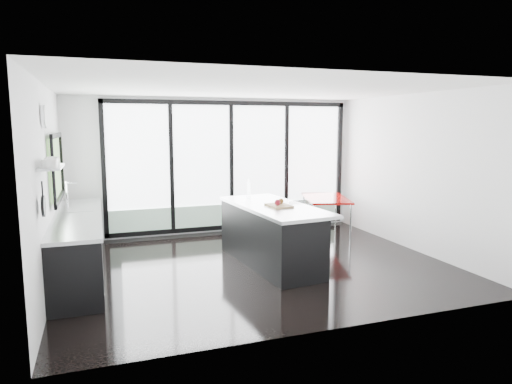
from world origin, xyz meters
name	(u,v)px	position (x,y,z in m)	size (l,w,h in m)	color
floor	(256,265)	(0.00, 0.00, 0.00)	(6.00, 5.00, 0.00)	black
ceiling	(256,88)	(0.00, 0.00, 2.80)	(6.00, 5.00, 0.00)	white
wall_back	(230,172)	(0.27, 2.47, 1.27)	(6.00, 0.09, 2.80)	silver
wall_front	(334,205)	(0.00, -2.50, 1.40)	(6.00, 0.00, 2.80)	silver
wall_left	(51,174)	(-2.97, 0.27, 1.56)	(0.26, 5.00, 2.80)	silver
wall_right	(414,173)	(3.00, 0.00, 1.40)	(0.00, 5.00, 2.80)	silver
counter_cabinets	(79,245)	(-2.67, 0.40, 0.46)	(0.69, 3.24, 1.36)	black
island	(270,234)	(0.23, 0.00, 0.49)	(1.23, 2.46, 1.26)	black
bar_stool_near	(304,238)	(0.83, -0.04, 0.39)	(0.49, 0.49, 0.77)	silver
bar_stool_far	(304,233)	(1.09, 0.54, 0.32)	(0.40, 0.40, 0.64)	silver
red_table	(326,216)	(2.09, 1.59, 0.38)	(0.82, 1.43, 0.77)	#8F0906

